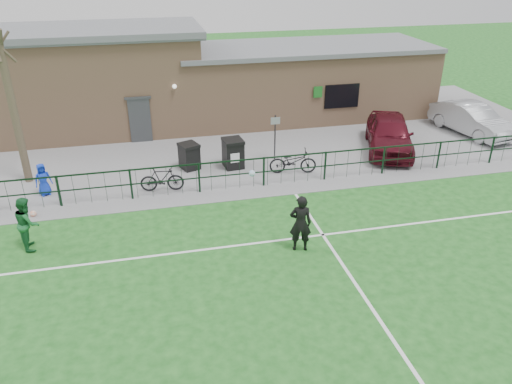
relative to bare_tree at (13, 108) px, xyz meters
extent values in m
plane|color=#18521A|center=(8.00, -10.50, -3.00)|extent=(90.00, 90.00, 0.00)
cube|color=slate|center=(8.00, 3.00, -2.99)|extent=(34.00, 13.00, 0.02)
cube|color=white|center=(8.00, -2.70, -3.00)|extent=(28.00, 0.10, 0.01)
cube|color=white|center=(8.00, -6.50, -3.00)|extent=(28.00, 0.10, 0.01)
cube|color=white|center=(10.00, -10.50, -3.00)|extent=(0.10, 16.00, 0.01)
cube|color=black|center=(8.00, -2.50, -2.40)|extent=(28.00, 0.10, 1.20)
cylinder|color=#47392B|center=(0.00, 0.00, 0.00)|extent=(0.30, 0.30, 6.00)
cube|color=black|center=(6.37, -0.20, -2.48)|extent=(0.90, 0.95, 1.01)
cube|color=black|center=(8.18, -0.44, -2.41)|extent=(0.84, 0.93, 1.14)
cylinder|color=black|center=(10.09, -0.04, -1.98)|extent=(0.06, 0.06, 2.00)
imported|color=#4C0D18|center=(15.39, -0.19, -2.17)|extent=(3.51, 5.12, 1.62)
imported|color=#9B9EA3|center=(20.36, 0.99, -2.25)|extent=(2.40, 4.67, 1.47)
imported|color=black|center=(5.13, -2.08, -2.49)|extent=(1.69, 0.65, 0.99)
imported|color=black|center=(10.44, -1.61, -2.48)|extent=(2.00, 1.01, 1.00)
imported|color=#1434BF|center=(0.82, -1.43, -2.36)|extent=(0.72, 0.60, 1.25)
imported|color=black|center=(9.01, -7.12, -2.08)|extent=(0.75, 0.57, 1.84)
sphere|color=white|center=(8.09, -4.53, -1.48)|extent=(0.22, 0.22, 0.22)
imported|color=#1C622F|center=(0.92, -5.11, -2.15)|extent=(0.80, 0.94, 1.70)
sphere|color=white|center=(0.64, -3.08, -2.89)|extent=(0.22, 0.22, 0.22)
cube|color=tan|center=(8.00, 6.00, -1.25)|extent=(24.00, 5.00, 3.50)
cube|color=tan|center=(1.76, 6.00, 1.10)|extent=(11.52, 5.00, 1.20)
cube|color=slate|center=(1.76, 6.00, 1.82)|extent=(12.02, 5.40, 0.28)
cube|color=slate|center=(13.28, 6.00, 0.60)|extent=(13.44, 5.30, 0.22)
cube|color=#383A3D|center=(4.50, 3.47, -1.95)|extent=(1.00, 0.08, 2.10)
cube|color=black|center=(14.50, 3.47, -1.40)|extent=(1.80, 0.08, 1.20)
cube|color=#19661E|center=(13.20, 3.42, -1.10)|extent=(0.45, 0.04, 0.55)
camera|label=1|loc=(4.77, -19.52, 5.50)|focal=35.00mm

